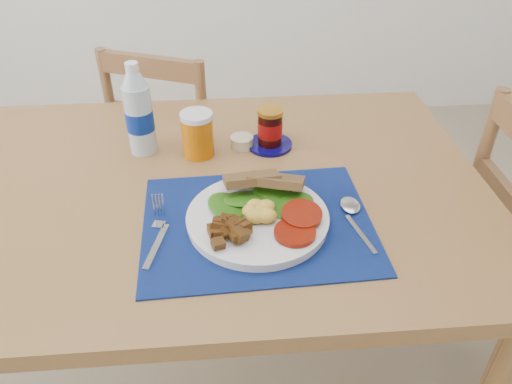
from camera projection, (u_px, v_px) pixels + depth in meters
table at (189, 212)px, 1.21m from camera, size 1.40×0.90×0.75m
chair_far at (173, 133)px, 1.78m from camera, size 0.50×0.49×1.05m
placemat at (258, 223)px, 1.04m from camera, size 0.49×0.39×0.00m
breakfast_plate at (255, 216)px, 1.03m from camera, size 0.29×0.29×0.07m
fork at (158, 232)px, 1.01m from camera, size 0.04×0.19×0.00m
spoon at (353, 214)px, 1.06m from camera, size 0.04×0.18×0.01m
water_bottle at (139, 114)px, 1.22m from camera, size 0.07×0.07×0.24m
juice_glass at (198, 135)px, 1.24m from camera, size 0.08×0.08×0.11m
ramekin at (242, 142)px, 1.29m from camera, size 0.06×0.06×0.03m
jam_on_saucer at (270, 130)px, 1.27m from camera, size 0.12×0.12×0.10m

